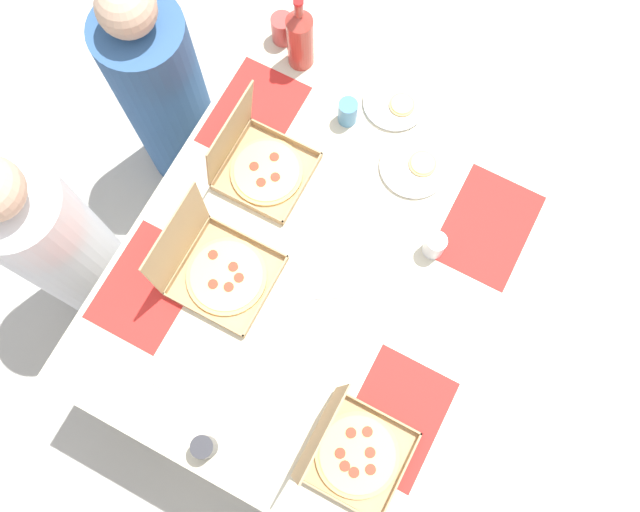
% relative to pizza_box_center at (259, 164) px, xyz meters
% --- Properties ---
extents(ground_plane, '(6.00, 6.00, 0.00)m').
position_rel_pizza_box_center_xyz_m(ground_plane, '(-0.17, -0.31, -0.78)').
color(ground_plane, beige).
extents(dining_table, '(1.51, 1.16, 0.73)m').
position_rel_pizza_box_center_xyz_m(dining_table, '(-0.17, -0.31, -0.14)').
color(dining_table, '#3F3328').
rests_on(dining_table, ground_plane).
extents(placemat_near_left, '(0.36, 0.26, 0.00)m').
position_rel_pizza_box_center_xyz_m(placemat_near_left, '(-0.51, -0.75, -0.05)').
color(placemat_near_left, red).
rests_on(placemat_near_left, dining_table).
extents(placemat_near_right, '(0.36, 0.26, 0.00)m').
position_rel_pizza_box_center_xyz_m(placemat_near_right, '(0.17, -0.75, -0.05)').
color(placemat_near_right, red).
rests_on(placemat_near_right, dining_table).
extents(placemat_far_left, '(0.36, 0.26, 0.00)m').
position_rel_pizza_box_center_xyz_m(placemat_far_left, '(-0.51, 0.12, -0.05)').
color(placemat_far_left, red).
rests_on(placemat_far_left, dining_table).
extents(placemat_far_right, '(0.36, 0.26, 0.00)m').
position_rel_pizza_box_center_xyz_m(placemat_far_right, '(0.17, 0.12, -0.05)').
color(placemat_far_right, red).
rests_on(placemat_far_right, dining_table).
extents(pizza_box_center, '(0.27, 0.28, 0.31)m').
position_rel_pizza_box_center_xyz_m(pizza_box_center, '(0.00, 0.00, 0.00)').
color(pizza_box_center, tan).
rests_on(pizza_box_center, dining_table).
extents(pizza_box_corner_left, '(0.28, 0.28, 0.32)m').
position_rel_pizza_box_center_xyz_m(pizza_box_corner_left, '(-0.66, -0.66, 0.00)').
color(pizza_box_corner_left, tan).
rests_on(pizza_box_corner_left, dining_table).
extents(pizza_box_edge_far, '(0.29, 0.29, 0.32)m').
position_rel_pizza_box_center_xyz_m(pizza_box_edge_far, '(-0.37, -0.05, 0.00)').
color(pizza_box_edge_far, tan).
rests_on(pizza_box_edge_far, dining_table).
extents(plate_far_right, '(0.23, 0.23, 0.03)m').
position_rel_pizza_box_center_xyz_m(plate_far_right, '(0.24, -0.45, -0.04)').
color(plate_far_right, white).
rests_on(plate_far_right, dining_table).
extents(plate_near_left, '(0.22, 0.22, 0.03)m').
position_rel_pizza_box_center_xyz_m(plate_near_left, '(0.43, -0.29, -0.04)').
color(plate_near_left, white).
rests_on(plate_near_left, dining_table).
extents(soda_bottle, '(0.09, 0.09, 0.32)m').
position_rel_pizza_box_center_xyz_m(soda_bottle, '(0.43, 0.07, 0.08)').
color(soda_bottle, '#B2382D').
rests_on(soda_bottle, dining_table).
extents(cup_spare, '(0.07, 0.07, 0.10)m').
position_rel_pizza_box_center_xyz_m(cup_spare, '(-0.84, -0.29, 0.00)').
color(cup_spare, '#333338').
rests_on(cup_spare, dining_table).
extents(cup_clear_right, '(0.08, 0.08, 0.11)m').
position_rel_pizza_box_center_xyz_m(cup_clear_right, '(0.47, 0.17, 0.01)').
color(cup_clear_right, '#BF4742').
rests_on(cup_clear_right, dining_table).
extents(cup_red, '(0.07, 0.07, 0.10)m').
position_rel_pizza_box_center_xyz_m(cup_red, '(0.01, -0.62, 0.00)').
color(cup_red, silver).
rests_on(cup_red, dining_table).
extents(cup_clear_left, '(0.06, 0.06, 0.10)m').
position_rel_pizza_box_center_xyz_m(cup_clear_left, '(0.30, -0.17, 0.00)').
color(cup_clear_left, teal).
rests_on(cup_clear_left, dining_table).
extents(fork_by_near_left, '(0.11, 0.17, 0.00)m').
position_rel_pizza_box_center_xyz_m(fork_by_near_left, '(-0.26, -0.43, -0.04)').
color(fork_by_near_left, '#B7B7BC').
rests_on(fork_by_near_left, dining_table).
extents(fork_by_far_right, '(0.02, 0.19, 0.00)m').
position_rel_pizza_box_center_xyz_m(fork_by_far_right, '(-0.75, -0.03, -0.04)').
color(fork_by_far_right, '#B7B7BC').
rests_on(fork_by_far_right, dining_table).
extents(diner_left_seat, '(0.32, 0.32, 1.17)m').
position_rel_pizza_box_center_xyz_m(diner_left_seat, '(-0.51, 0.53, -0.25)').
color(diner_left_seat, white).
rests_on(diner_left_seat, ground_plane).
extents(diner_right_seat, '(0.32, 0.32, 1.14)m').
position_rel_pizza_box_center_xyz_m(diner_right_seat, '(0.17, 0.53, -0.27)').
color(diner_right_seat, '#33598C').
rests_on(diner_right_seat, ground_plane).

